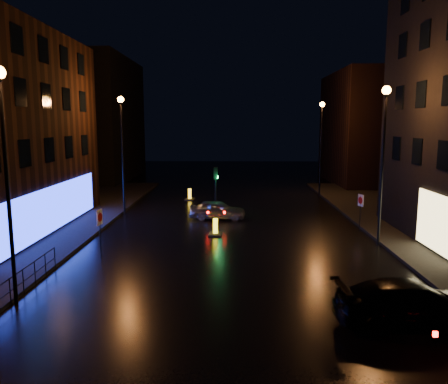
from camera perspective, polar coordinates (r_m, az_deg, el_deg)
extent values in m
plane|color=black|center=(17.99, 1.10, -12.16)|extent=(120.00, 120.00, 0.00)
cube|color=black|center=(54.21, -16.27, 9.08)|extent=(8.00, 16.00, 14.00)
cube|color=black|center=(51.05, 18.38, 7.90)|extent=(8.00, 14.00, 12.00)
cylinder|color=black|center=(16.89, -26.36, -0.41)|extent=(0.14, 0.14, 8.00)
cylinder|color=black|center=(31.86, -13.09, 4.21)|extent=(0.14, 0.14, 8.00)
cylinder|color=black|center=(31.80, -13.35, 11.41)|extent=(0.20, 0.20, 0.25)
sphere|color=orange|center=(31.81, -13.36, 11.68)|extent=(0.44, 0.44, 0.44)
cylinder|color=black|center=(24.22, 19.93, 2.52)|extent=(0.14, 0.14, 8.00)
cylinder|color=black|center=(24.15, 20.44, 11.99)|extent=(0.20, 0.20, 0.25)
sphere|color=orange|center=(24.16, 20.46, 12.35)|extent=(0.44, 0.44, 0.44)
cylinder|color=black|center=(39.65, 12.51, 5.10)|extent=(0.14, 0.14, 8.00)
cylinder|color=black|center=(39.60, 12.71, 10.88)|extent=(0.20, 0.20, 0.25)
sphere|color=orange|center=(39.61, 12.71, 11.10)|extent=(0.44, 0.44, 0.44)
cube|color=black|center=(31.47, -1.09, -2.87)|extent=(1.40, 2.40, 0.12)
cylinder|color=black|center=(31.23, -1.10, -0.46)|extent=(0.12, 0.12, 2.80)
cube|color=black|center=(31.01, -1.10, 2.46)|extent=(0.28, 0.22, 0.90)
cylinder|color=#0CFF59|center=(31.03, -0.84, 1.95)|extent=(0.05, 0.18, 0.18)
cylinder|color=black|center=(18.52, -24.84, -9.19)|extent=(0.05, 6.00, 0.05)
cylinder|color=black|center=(18.67, -24.74, -10.57)|extent=(0.04, 6.00, 0.04)
cylinder|color=black|center=(18.67, -24.74, -10.57)|extent=(0.04, 0.04, 1.00)
cylinder|color=black|center=(21.27, -21.23, -8.01)|extent=(0.04, 0.04, 1.00)
imported|color=#B4B6BD|center=(29.92, -0.87, -2.33)|extent=(3.88, 1.72, 1.30)
imported|color=black|center=(15.72, 23.44, -13.25)|extent=(5.12, 2.32, 1.46)
cube|color=black|center=(25.83, -1.12, -5.50)|extent=(0.83, 1.18, 0.09)
cube|color=yellow|center=(25.72, -1.12, -4.50)|extent=(0.27, 0.19, 0.93)
cube|color=black|center=(25.72, -1.12, -4.50)|extent=(0.28, 0.04, 0.56)
cube|color=black|center=(37.80, -4.49, -0.93)|extent=(0.86, 1.18, 0.09)
cube|color=yellow|center=(37.72, -4.50, -0.25)|extent=(0.27, 0.19, 0.91)
cube|color=black|center=(37.72, -4.50, -0.25)|extent=(0.27, 0.05, 0.55)
cylinder|color=black|center=(22.36, -15.87, -5.25)|extent=(0.06, 0.06, 2.26)
cube|color=white|center=(22.18, -15.96, -3.19)|extent=(0.13, 0.57, 0.77)
cylinder|color=#B20C0C|center=(22.17, -15.88, -3.19)|extent=(0.09, 0.45, 0.45)
cylinder|color=black|center=(28.05, 17.36, -2.62)|extent=(0.06, 0.06, 2.14)
cube|color=silver|center=(27.91, 17.43, -1.05)|extent=(0.21, 0.53, 0.73)
cylinder|color=#B20C0C|center=(27.90, 17.38, -1.05)|extent=(0.15, 0.41, 0.43)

